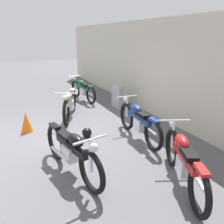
{
  "coord_description": "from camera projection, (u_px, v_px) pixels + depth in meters",
  "views": [
    {
      "loc": [
        5.69,
        -1.11,
        2.5
      ],
      "look_at": [
        0.26,
        1.4,
        0.55
      ],
      "focal_mm": 37.65,
      "sensor_mm": 36.0,
      "label": 1
    }
  ],
  "objects": [
    {
      "name": "motorcycle_cream",
      "position": [
        70.0,
        103.0,
        7.37
      ],
      "size": [
        2.04,
        1.06,
        0.98
      ],
      "rotation": [
        0.0,
        0.0,
        -0.41
      ],
      "color": "black",
      "rests_on": "ground_plane"
    },
    {
      "name": "motorcycle_green",
      "position": [
        83.0,
        90.0,
        9.43
      ],
      "size": [
        2.01,
        0.62,
        0.91
      ],
      "rotation": [
        0.0,
        0.0,
        3.3
      ],
      "color": "black",
      "rests_on": "ground_plane"
    },
    {
      "name": "motorcycle_blue",
      "position": [
        139.0,
        121.0,
        5.87
      ],
      "size": [
        2.14,
        0.6,
        0.96
      ],
      "rotation": [
        0.0,
        0.0,
        3.09
      ],
      "color": "black",
      "rests_on": "ground_plane"
    },
    {
      "name": "helmet",
      "position": [
        87.0,
        133.0,
        6.03
      ],
      "size": [
        0.25,
        0.25,
        0.25
      ],
      "primitive_type": "sphere",
      "color": "black",
      "rests_on": "ground_plane"
    },
    {
      "name": "motorcycle_red",
      "position": [
        184.0,
        161.0,
        4.01
      ],
      "size": [
        2.02,
        1.02,
        0.97
      ],
      "rotation": [
        0.0,
        0.0,
        2.74
      ],
      "color": "black",
      "rests_on": "ground_plane"
    },
    {
      "name": "building_wall",
      "position": [
        168.0,
        71.0,
        7.01
      ],
      "size": [
        18.0,
        0.3,
        3.01
      ],
      "primitive_type": "cube",
      "color": "beige",
      "rests_on": "ground_plane"
    },
    {
      "name": "stone_marker",
      "position": [
        118.0,
        97.0,
        8.41
      ],
      "size": [
        0.57,
        0.24,
        0.82
      ],
      "primitive_type": "cube",
      "rotation": [
        0.0,
        0.0,
        0.07
      ],
      "color": "#9E9EA3",
      "rests_on": "ground_plane"
    },
    {
      "name": "motorcycle_black",
      "position": [
        72.0,
        151.0,
        4.34
      ],
      "size": [
        2.14,
        0.72,
        0.97
      ],
      "rotation": [
        0.0,
        0.0,
        0.21
      ],
      "color": "black",
      "rests_on": "ground_plane"
    },
    {
      "name": "traffic_cone",
      "position": [
        26.0,
        122.0,
        6.35
      ],
      "size": [
        0.32,
        0.32,
        0.55
      ],
      "primitive_type": "cone",
      "color": "orange",
      "rests_on": "ground_plane"
    },
    {
      "name": "ground_plane",
      "position": [
        59.0,
        136.0,
        6.13
      ],
      "size": [
        40.0,
        40.0,
        0.0
      ],
      "primitive_type": "plane",
      "color": "#56565B"
    }
  ]
}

